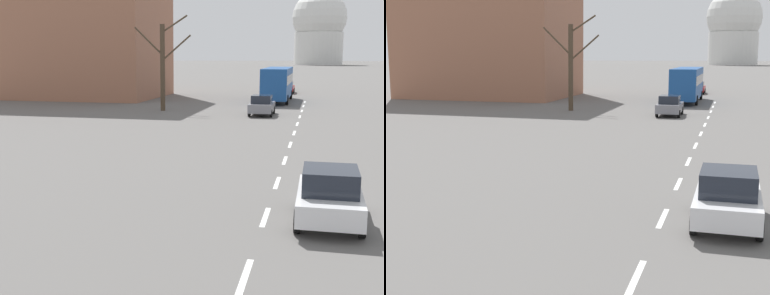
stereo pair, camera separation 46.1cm
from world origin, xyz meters
TOP-DOWN VIEW (x-y plane):
  - lane_stripe_1 at (0.00, 8.83)m, footprint 0.16×2.00m
  - lane_stripe_2 at (0.00, 13.33)m, footprint 0.16×2.00m
  - lane_stripe_3 at (0.00, 17.83)m, footprint 0.16×2.00m
  - lane_stripe_4 at (0.00, 22.33)m, footprint 0.16×2.00m
  - lane_stripe_5 at (0.00, 26.83)m, footprint 0.16×2.00m
  - lane_stripe_6 at (0.00, 31.33)m, footprint 0.16×2.00m
  - lane_stripe_7 at (0.00, 35.83)m, footprint 0.16×2.00m
  - lane_stripe_8 at (0.00, 40.33)m, footprint 0.16×2.00m
  - lane_stripe_9 at (0.00, 44.83)m, footprint 0.16×2.00m
  - lane_stripe_10 at (0.00, 49.33)m, footprint 0.16×2.00m
  - lane_stripe_11 at (0.00, 53.83)m, footprint 0.16×2.00m
  - sedan_near_left at (-3.60, 71.64)m, footprint 1.95×4.32m
  - sedan_near_right at (-3.04, 40.67)m, footprint 1.89×4.01m
  - sedan_mid_centre at (1.85, 13.24)m, footprint 1.90×3.87m
  - sedan_far_left at (-2.57, 66.19)m, footprint 1.76×4.45m
  - city_bus at (-2.81, 53.47)m, footprint 2.66×10.80m
  - bare_tree_left_near at (-11.82, 42.42)m, footprint 5.29×1.16m
  - capitol_dome at (0.00, 253.82)m, footprint 24.47×24.47m
  - apartment_block_left at (-25.33, 55.27)m, footprint 18.00×14.00m

SIDE VIEW (x-z plane):
  - lane_stripe_1 at x=0.00m, z-range 0.00..0.01m
  - lane_stripe_2 at x=0.00m, z-range 0.00..0.01m
  - lane_stripe_3 at x=0.00m, z-range 0.00..0.01m
  - lane_stripe_4 at x=0.00m, z-range 0.00..0.01m
  - lane_stripe_5 at x=0.00m, z-range 0.00..0.01m
  - lane_stripe_6 at x=0.00m, z-range 0.00..0.01m
  - lane_stripe_7 at x=0.00m, z-range 0.00..0.01m
  - lane_stripe_8 at x=0.00m, z-range 0.00..0.01m
  - lane_stripe_9 at x=0.00m, z-range 0.00..0.01m
  - lane_stripe_10 at x=0.00m, z-range 0.00..0.01m
  - lane_stripe_11 at x=0.00m, z-range 0.00..0.01m
  - sedan_far_left at x=-2.57m, z-range 0.01..1.51m
  - sedan_near_right at x=-3.04m, z-range 0.00..1.64m
  - sedan_mid_centre at x=1.85m, z-range 0.00..1.65m
  - sedan_near_left at x=-3.60m, z-range 0.01..1.67m
  - city_bus at x=-2.81m, z-range 0.31..3.79m
  - bare_tree_left_near at x=-11.82m, z-range -0.03..8.11m
  - apartment_block_left at x=-25.33m, z-range 0.00..20.28m
  - capitol_dome at x=0.00m, z-range -0.45..34.12m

